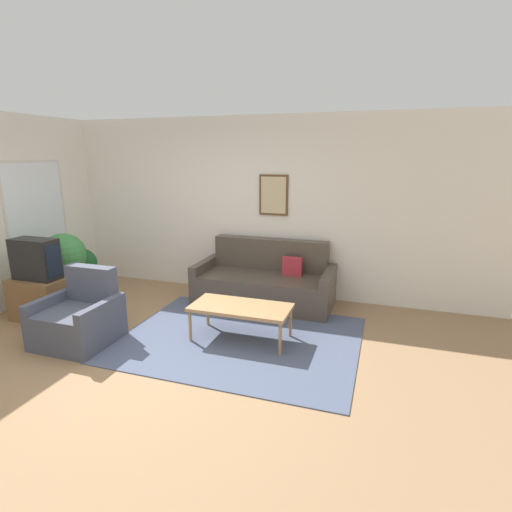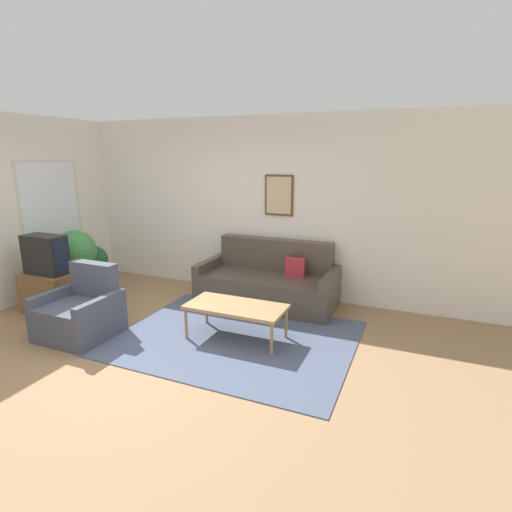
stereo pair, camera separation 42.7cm
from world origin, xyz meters
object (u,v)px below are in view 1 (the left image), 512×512
Objects in this scene: coffee_table at (241,309)px; potted_plant_tall at (64,257)px; armchair at (79,319)px; tv at (36,259)px; couch at (265,283)px.

potted_plant_tall is (-2.89, 0.39, 0.29)m from coffee_table.
armchair is at bearing -42.22° from potted_plant_tall.
armchair is at bearing -22.00° from tv.
tv is 0.67m from potted_plant_tall.
tv is (-2.65, -1.51, 0.52)m from couch.
potted_plant_tall is (-1.13, 1.02, 0.40)m from armchair.
tv is at bearing 162.53° from armchair.
armchair is 1.57m from potted_plant_tall.
tv reaches higher than armchair.
tv is 0.58× the size of potted_plant_tall.
couch is 1.92× the size of potted_plant_tall.
potted_plant_tall reaches higher than couch.
couch is at bearing 93.94° from coffee_table.
coffee_table is (0.09, -1.26, 0.08)m from couch.
armchair is (0.97, -0.39, -0.54)m from tv.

